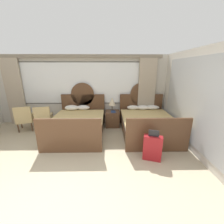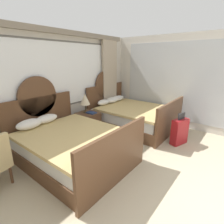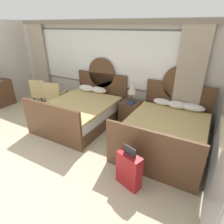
{
  "view_description": "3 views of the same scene",
  "coord_description": "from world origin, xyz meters",
  "px_view_note": "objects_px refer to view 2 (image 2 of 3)",
  "views": [
    {
      "loc": [
        1.12,
        -1.49,
        2.19
      ],
      "look_at": [
        1.19,
        2.72,
        0.89
      ],
      "focal_mm": 22.78,
      "sensor_mm": 36.0,
      "label": 1
    },
    {
      "loc": [
        -1.92,
        0.43,
        2.03
      ],
      "look_at": [
        1.21,
        2.9,
        0.79
      ],
      "focal_mm": 27.97,
      "sensor_mm": 36.0,
      "label": 2
    },
    {
      "loc": [
        3.1,
        -0.7,
        2.55
      ],
      "look_at": [
        1.26,
        2.6,
        0.77
      ],
      "focal_mm": 29.89,
      "sensor_mm": 36.0,
      "label": 3
    }
  ],
  "objects_px": {
    "suitcase_on_floor": "(180,131)",
    "book_on_nightstand": "(91,113)",
    "bed_near_window": "(71,144)",
    "table_lamp_on_nightstand": "(85,99)",
    "bed_near_mirror": "(132,116)",
    "nightstand_between_beds": "(88,123)"
  },
  "relations": [
    {
      "from": "nightstand_between_beds",
      "to": "table_lamp_on_nightstand",
      "type": "xyz_separation_m",
      "value": [
        -0.01,
        0.08,
        0.67
      ]
    },
    {
      "from": "bed_near_window",
      "to": "table_lamp_on_nightstand",
      "type": "distance_m",
      "value": 1.53
    },
    {
      "from": "table_lamp_on_nightstand",
      "to": "suitcase_on_floor",
      "type": "bearing_deg",
      "value": -67.3
    },
    {
      "from": "bed_near_window",
      "to": "book_on_nightstand",
      "type": "relative_size",
      "value": 8.7
    },
    {
      "from": "bed_near_mirror",
      "to": "nightstand_between_beds",
      "type": "bearing_deg",
      "value": 149.26
    },
    {
      "from": "bed_near_window",
      "to": "suitcase_on_floor",
      "type": "bearing_deg",
      "value": -35.14
    },
    {
      "from": "nightstand_between_beds",
      "to": "table_lamp_on_nightstand",
      "type": "bearing_deg",
      "value": 96.96
    },
    {
      "from": "bed_near_window",
      "to": "table_lamp_on_nightstand",
      "type": "bearing_deg",
      "value": 33.77
    },
    {
      "from": "bed_near_mirror",
      "to": "suitcase_on_floor",
      "type": "xyz_separation_m",
      "value": [
        -0.23,
        -1.5,
        -0.04
      ]
    },
    {
      "from": "table_lamp_on_nightstand",
      "to": "suitcase_on_floor",
      "type": "relative_size",
      "value": 0.67
    },
    {
      "from": "suitcase_on_floor",
      "to": "book_on_nightstand",
      "type": "bearing_deg",
      "value": 113.55
    },
    {
      "from": "book_on_nightstand",
      "to": "suitcase_on_floor",
      "type": "relative_size",
      "value": 0.33
    },
    {
      "from": "bed_near_mirror",
      "to": "nightstand_between_beds",
      "type": "distance_m",
      "value": 1.37
    },
    {
      "from": "table_lamp_on_nightstand",
      "to": "suitcase_on_floor",
      "type": "distance_m",
      "value": 2.55
    },
    {
      "from": "bed_near_mirror",
      "to": "suitcase_on_floor",
      "type": "height_order",
      "value": "bed_near_mirror"
    },
    {
      "from": "bed_near_window",
      "to": "table_lamp_on_nightstand",
      "type": "xyz_separation_m",
      "value": [
        1.17,
        0.78,
        0.61
      ]
    },
    {
      "from": "nightstand_between_beds",
      "to": "book_on_nightstand",
      "type": "bearing_deg",
      "value": -74.01
    },
    {
      "from": "table_lamp_on_nightstand",
      "to": "bed_near_mirror",
      "type": "bearing_deg",
      "value": -33.2
    },
    {
      "from": "book_on_nightstand",
      "to": "suitcase_on_floor",
      "type": "height_order",
      "value": "suitcase_on_floor"
    },
    {
      "from": "bed_near_mirror",
      "to": "nightstand_between_beds",
      "type": "height_order",
      "value": "bed_near_mirror"
    },
    {
      "from": "bed_near_mirror",
      "to": "table_lamp_on_nightstand",
      "type": "distance_m",
      "value": 1.54
    },
    {
      "from": "bed_near_mirror",
      "to": "suitcase_on_floor",
      "type": "distance_m",
      "value": 1.52
    }
  ]
}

